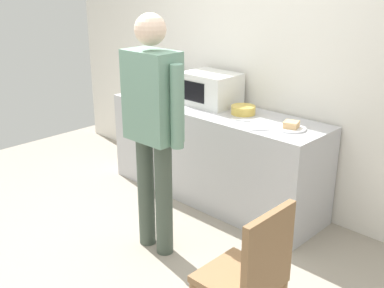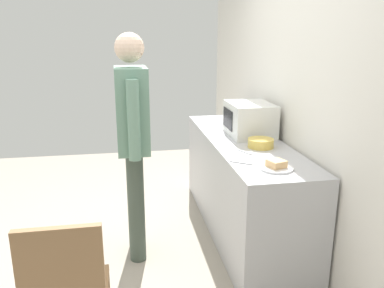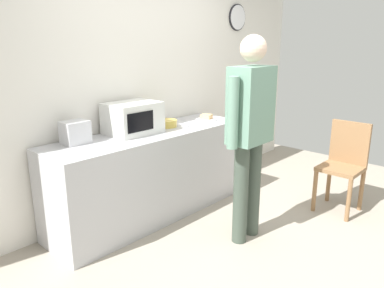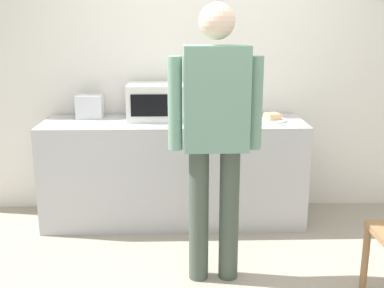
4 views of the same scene
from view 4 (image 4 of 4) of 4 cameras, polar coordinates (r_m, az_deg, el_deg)
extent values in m
cube|color=silver|center=(4.32, 1.48, 9.27)|extent=(5.40, 0.10, 2.60)
cube|color=#B7B7BC|center=(4.11, -2.17, -3.28)|extent=(2.18, 0.62, 0.88)
cube|color=silver|center=(4.07, -4.11, 5.08)|extent=(0.50, 0.38, 0.30)
cube|color=black|center=(3.88, -5.11, 4.60)|extent=(0.30, 0.01, 0.18)
cylinder|color=white|center=(4.05, 9.55, 2.83)|extent=(0.24, 0.24, 0.01)
cube|color=#DEAE74|center=(4.04, 9.57, 3.28)|extent=(0.14, 0.14, 0.05)
cylinder|color=gold|center=(4.05, 1.79, 3.45)|extent=(0.21, 0.21, 0.07)
cube|color=silver|center=(4.20, -12.07, 4.41)|extent=(0.22, 0.18, 0.20)
cube|color=silver|center=(3.90, 3.62, 2.48)|extent=(0.16, 0.08, 0.01)
cube|color=silver|center=(3.83, 7.70, 2.16)|extent=(0.12, 0.15, 0.01)
cylinder|color=#3F4C41|center=(3.20, 4.43, -8.40)|extent=(0.13, 0.13, 0.91)
cylinder|color=#3F4C41|center=(3.18, 0.81, -8.48)|extent=(0.13, 0.13, 0.91)
cube|color=gray|center=(2.97, 2.80, 5.46)|extent=(0.40, 0.25, 0.65)
cylinder|color=gray|center=(3.01, 7.55, 4.85)|extent=(0.09, 0.09, 0.58)
cylinder|color=gray|center=(2.96, -2.04, 4.81)|extent=(0.09, 0.09, 0.58)
sphere|color=beige|center=(2.93, 2.91, 14.43)|extent=(0.22, 0.22, 0.22)
cylinder|color=olive|center=(3.31, 19.93, -12.84)|extent=(0.04, 0.04, 0.45)
camera|label=1|loc=(2.82, 74.27, 11.48)|focal=44.14mm
camera|label=2|loc=(4.31, 47.84, 11.01)|focal=36.68mm
camera|label=3|loc=(2.65, -66.33, 7.12)|focal=34.91mm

